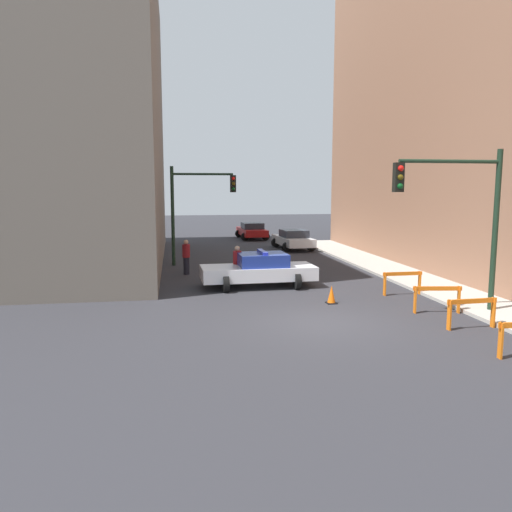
{
  "coord_description": "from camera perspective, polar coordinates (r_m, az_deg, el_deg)",
  "views": [
    {
      "loc": [
        -4.36,
        -14.32,
        4.12
      ],
      "look_at": [
        -0.7,
        7.82,
        1.02
      ],
      "focal_mm": 35.0,
      "sensor_mm": 36.0,
      "label": 1
    }
  ],
  "objects": [
    {
      "name": "sidewalk_right",
      "position": [
        18.26,
        26.42,
        -5.82
      ],
      "size": [
        2.4,
        44.0,
        0.12
      ],
      "color": "#B2ADA3",
      "rests_on": "ground_plane"
    },
    {
      "name": "pedestrian_crossing",
      "position": [
        21.2,
        -2.15,
        -0.98
      ],
      "size": [
        0.51,
        0.51,
        1.66
      ],
      "rotation": [
        0.0,
        0.0,
        5.45
      ],
      "color": "black",
      "rests_on": "ground_plane"
    },
    {
      "name": "parked_car_mid",
      "position": [
        40.02,
        -0.46,
        2.94
      ],
      "size": [
        2.4,
        4.37,
        1.31
      ],
      "rotation": [
        0.0,
        0.0,
        0.04
      ],
      "color": "maroon",
      "rests_on": "ground_plane"
    },
    {
      "name": "police_car",
      "position": [
        20.72,
        0.35,
        -1.57
      ],
      "size": [
        4.75,
        2.45,
        1.52
      ],
      "rotation": [
        0.0,
        0.0,
        1.6
      ],
      "color": "white",
      "rests_on": "ground_plane"
    },
    {
      "name": "ground_plane",
      "position": [
        15.53,
        7.33,
        -7.58
      ],
      "size": [
        120.0,
        120.0,
        0.0
      ],
      "primitive_type": "plane",
      "color": "#2D2D33"
    },
    {
      "name": "building_corner_left",
      "position": [
        29.59,
        -25.14,
        14.67
      ],
      "size": [
        14.0,
        20.0,
        15.98
      ],
      "color": "#6B6056",
      "rests_on": "ground_plane"
    },
    {
      "name": "traffic_light_near",
      "position": [
        17.2,
        22.63,
        5.3
      ],
      "size": [
        3.64,
        0.35,
        5.2
      ],
      "color": "black",
      "rests_on": "sidewalk_right"
    },
    {
      "name": "traffic_light_far",
      "position": [
        26.6,
        -7.16,
        6.25
      ],
      "size": [
        3.44,
        0.35,
        5.2
      ],
      "color": "black",
      "rests_on": "ground_plane"
    },
    {
      "name": "parked_car_near",
      "position": [
        33.41,
        4.28,
        1.93
      ],
      "size": [
        2.45,
        4.41,
        1.31
      ],
      "rotation": [
        0.0,
        0.0,
        0.06
      ],
      "color": "silver",
      "rests_on": "ground_plane"
    },
    {
      "name": "traffic_cone",
      "position": [
        18.04,
        8.62,
        -4.39
      ],
      "size": [
        0.36,
        0.36,
        0.66
      ],
      "color": "black",
      "rests_on": "ground_plane"
    },
    {
      "name": "barrier_corner",
      "position": [
        19.98,
        16.39,
        -2.56
      ],
      "size": [
        1.6,
        0.19,
        0.9
      ],
      "rotation": [
        0.0,
        0.0,
        0.02
      ],
      "color": "orange",
      "rests_on": "ground_plane"
    },
    {
      "name": "pedestrian_corner",
      "position": [
        23.86,
        -7.98,
        -0.05
      ],
      "size": [
        0.4,
        0.4,
        1.66
      ],
      "rotation": [
        0.0,
        0.0,
        4.59
      ],
      "color": "black",
      "rests_on": "ground_plane"
    },
    {
      "name": "barrier_mid",
      "position": [
        15.93,
        23.44,
        -5.5
      ],
      "size": [
        1.6,
        0.22,
        0.9
      ],
      "rotation": [
        0.0,
        0.0,
        0.04
      ],
      "color": "orange",
      "rests_on": "ground_plane"
    },
    {
      "name": "barrier_back",
      "position": [
        17.46,
        20.0,
        -4.19
      ],
      "size": [
        1.59,
        0.39,
        0.9
      ],
      "rotation": [
        0.0,
        0.0,
        -0.16
      ],
      "color": "orange",
      "rests_on": "ground_plane"
    }
  ]
}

